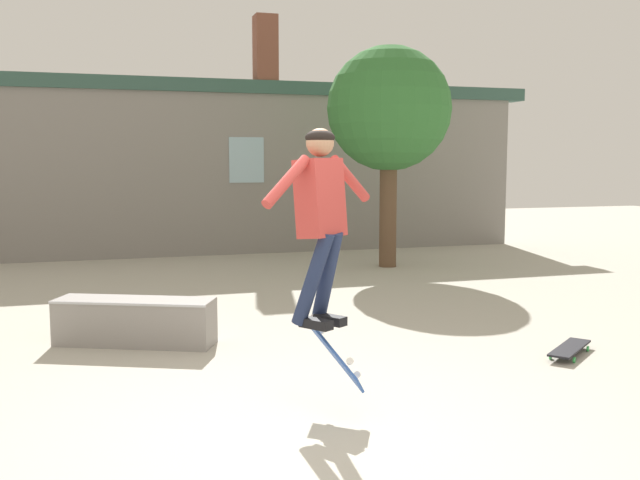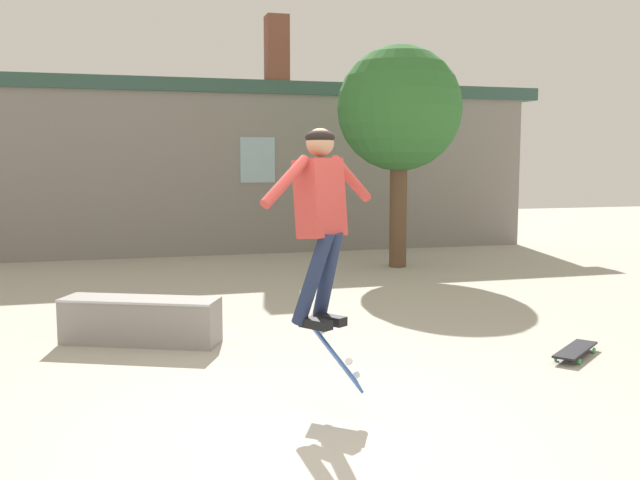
{
  "view_description": "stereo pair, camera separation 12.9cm",
  "coord_description": "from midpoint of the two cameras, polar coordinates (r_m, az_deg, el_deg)",
  "views": [
    {
      "loc": [
        -1.36,
        -4.5,
        1.88
      ],
      "look_at": [
        0.21,
        0.56,
        1.29
      ],
      "focal_mm": 40.0,
      "sensor_mm": 36.0,
      "label": 1
    },
    {
      "loc": [
        -1.24,
        -4.54,
        1.88
      ],
      "look_at": [
        0.21,
        0.56,
        1.29
      ],
      "focal_mm": 40.0,
      "sensor_mm": 36.0,
      "label": 2
    }
  ],
  "objects": [
    {
      "name": "ground_plane",
      "position": [
        5.06,
        -1.21,
        -15.4
      ],
      "size": [
        40.0,
        40.0,
        0.0
      ],
      "primitive_type": "plane",
      "color": "#B2AD9E"
    },
    {
      "name": "skate_ledge",
      "position": [
        7.59,
        -15.05,
        -6.32
      ],
      "size": [
        1.66,
        1.07,
        0.47
      ],
      "rotation": [
        0.0,
        0.0,
        -0.42
      ],
      "color": "gray",
      "rests_on": "ground_plane"
    },
    {
      "name": "skateboard_resting",
      "position": [
        7.36,
        18.87,
        -8.19
      ],
      "size": [
        0.74,
        0.65,
        0.08
      ],
      "rotation": [
        0.0,
        0.0,
        0.67
      ],
      "color": "black",
      "rests_on": "ground_plane"
    },
    {
      "name": "skateboard_flipping",
      "position": [
        5.46,
        0.15,
        -8.69
      ],
      "size": [
        0.35,
        0.82,
        0.52
      ],
      "rotation": [
        0.0,
        0.0,
        -1.28
      ],
      "color": "#2D519E"
    },
    {
      "name": "building_backdrop",
      "position": [
        14.33,
        -12.07,
        5.93
      ],
      "size": [
        15.53,
        0.52,
        4.76
      ],
      "color": "gray",
      "rests_on": "ground_plane"
    },
    {
      "name": "tree_right",
      "position": [
        12.63,
        5.25,
        10.29
      ],
      "size": [
        2.17,
        2.17,
        3.86
      ],
      "color": "brown",
      "rests_on": "ground_plane"
    },
    {
      "name": "skater",
      "position": [
        5.31,
        -0.69,
        2.52
      ],
      "size": [
        1.05,
        0.74,
        1.48
      ],
      "rotation": [
        0.0,
        0.0,
        -0.98
      ],
      "color": "#B23833"
    }
  ]
}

